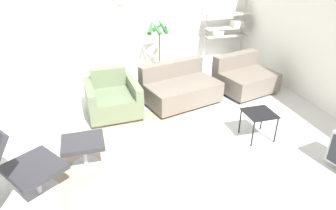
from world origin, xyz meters
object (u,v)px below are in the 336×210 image
at_px(potted_plant, 159,52).
at_px(shelf_unit, 227,27).
at_px(couch_second, 244,78).
at_px(side_table, 259,115).
at_px(ottoman, 83,147).
at_px(couch_low, 179,89).
at_px(armchair_red, 113,99).

height_order(potted_plant, shelf_unit, shelf_unit).
xyz_separation_m(couch_second, side_table, (-0.62, -1.56, 0.11)).
bearing_deg(side_table, ottoman, -179.95).
bearing_deg(potted_plant, shelf_unit, 8.77).
distance_m(couch_low, shelf_unit, 2.44).
relative_size(side_table, potted_plant, 0.31).
bearing_deg(couch_second, armchair_red, -9.85).
distance_m(armchair_red, potted_plant, 1.94).
bearing_deg(couch_second, potted_plant, -58.22).
bearing_deg(shelf_unit, couch_second, -101.47).
xyz_separation_m(armchair_red, side_table, (1.93, -1.33, 0.10)).
distance_m(ottoman, couch_low, 2.24).
bearing_deg(couch_low, potted_plant, -104.47).
distance_m(ottoman, shelf_unit, 4.62).
distance_m(ottoman, side_table, 2.44).
distance_m(armchair_red, couch_low, 1.21).
bearing_deg(armchair_red, couch_low, -178.14).
xyz_separation_m(ottoman, armchair_red, (0.50, 1.33, -0.03)).
bearing_deg(couch_low, side_table, 101.65).
height_order(ottoman, side_table, side_table).
bearing_deg(shelf_unit, couch_low, -135.10).
distance_m(couch_low, potted_plant, 1.43).
bearing_deg(shelf_unit, side_table, -106.81).
bearing_deg(couch_second, ottoman, 12.07).
bearing_deg(ottoman, side_table, 0.05).
relative_size(armchair_red, couch_low, 0.65).
xyz_separation_m(ottoman, couch_second, (3.06, 1.57, -0.04)).
relative_size(couch_low, side_table, 3.51).
bearing_deg(side_table, couch_low, 116.69).
relative_size(side_table, shelf_unit, 0.24).
xyz_separation_m(couch_second, shelf_unit, (0.31, 1.54, 0.64)).
bearing_deg(armchair_red, shelf_unit, -151.84).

